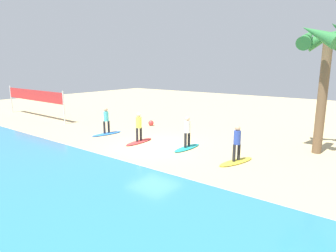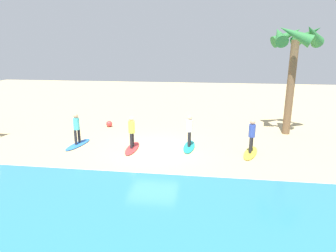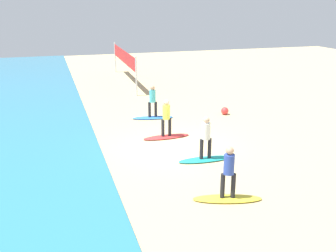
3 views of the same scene
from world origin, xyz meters
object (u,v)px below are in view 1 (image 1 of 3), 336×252
(surfboard_red, at_px, (139,142))
(beach_ball, at_px, (151,123))
(palm_tree, at_px, (328,48))
(surfer_yellow, at_px, (237,141))
(surfboard_yellow, at_px, (236,162))
(surfer_blue, at_px, (106,119))
(volleyball_net, at_px, (34,97))
(surfboard_blue, at_px, (107,134))
(surfboard_teal, at_px, (187,148))
(surfer_teal, at_px, (187,130))
(surfer_red, at_px, (139,125))

(surfboard_red, bearing_deg, beach_ball, -148.64)
(palm_tree, xyz_separation_m, beach_ball, (11.14, -0.02, -4.95))
(surfer_yellow, height_order, beach_ball, surfer_yellow)
(surfboard_yellow, xyz_separation_m, surfer_yellow, (0.00, -0.00, 0.99))
(surfer_blue, xyz_separation_m, volleyball_net, (9.69, -0.44, 0.75))
(surfboard_red, bearing_deg, palm_tree, 113.80)
(surfboard_blue, height_order, palm_tree, palm_tree)
(volleyball_net, bearing_deg, surfboard_teal, -179.92)
(surfboard_red, bearing_deg, surfer_blue, -95.14)
(surfer_blue, bearing_deg, surfer_yellow, 179.54)
(surfer_teal, height_order, surfboard_red, surfer_teal)
(beach_ball, bearing_deg, surfer_teal, 148.36)
(surfer_teal, bearing_deg, surfer_red, 12.84)
(surfboard_blue, distance_m, beach_ball, 3.88)
(surfer_yellow, xyz_separation_m, surfboard_red, (5.94, 0.12, -0.99))
(surfboard_blue, xyz_separation_m, volleyball_net, (9.69, -0.44, 1.74))
(surfboard_red, xyz_separation_m, volleyball_net, (12.73, -0.64, 1.74))
(surfer_red, bearing_deg, surfer_blue, -3.64)
(surfer_red, height_order, palm_tree, palm_tree)
(surfboard_red, distance_m, surfer_blue, 3.20)
(surfer_blue, bearing_deg, beach_ball, -96.21)
(surfboard_teal, bearing_deg, beach_ball, -119.69)
(surfer_teal, height_order, beach_ball, surfer_teal)
(surfer_yellow, xyz_separation_m, surfboard_blue, (8.98, -0.07, -0.99))
(surfboard_yellow, distance_m, surfer_red, 6.02)
(surfboard_yellow, bearing_deg, volleyball_net, -75.42)
(surfboard_red, relative_size, surfer_blue, 1.28)
(surfer_yellow, height_order, surfer_red, same)
(surfer_yellow, distance_m, beach_ball, 9.45)
(surfboard_red, bearing_deg, volleyball_net, -94.37)
(surfboard_teal, bearing_deg, surfer_yellow, 81.96)
(surfboard_teal, relative_size, surfer_red, 1.28)
(surfer_teal, height_order, palm_tree, palm_tree)
(surfer_blue, relative_size, beach_ball, 4.10)
(surfboard_red, height_order, beach_ball, beach_ball)
(surfer_yellow, xyz_separation_m, volleyball_net, (18.67, -0.52, 0.75))
(surfboard_blue, bearing_deg, surfboard_yellow, 98.72)
(surfboard_teal, relative_size, surfer_blue, 1.28)
(surfer_yellow, relative_size, volleyball_net, 0.18)
(surfer_teal, bearing_deg, surfboard_teal, 0.00)
(surfboard_teal, distance_m, surfer_blue, 6.02)
(surfer_yellow, relative_size, surfboard_teal, 0.78)
(surfboard_teal, height_order, surfer_teal, surfer_teal)
(surfboard_yellow, xyz_separation_m, surfboard_blue, (8.98, -0.07, 0.00))
(surfer_teal, xyz_separation_m, beach_ball, (5.50, -3.39, -0.84))
(surfboard_yellow, bearing_deg, surfer_red, -72.68)
(surfer_yellow, xyz_separation_m, beach_ball, (8.56, -3.93, -0.84))
(surfboard_yellow, height_order, surfboard_blue, same)
(surfer_yellow, distance_m, surfboard_teal, 3.26)
(surfer_yellow, bearing_deg, palm_tree, -123.44)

